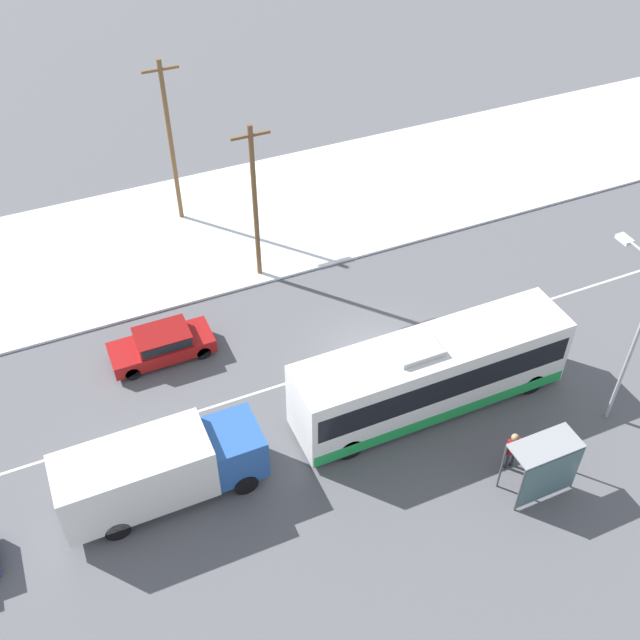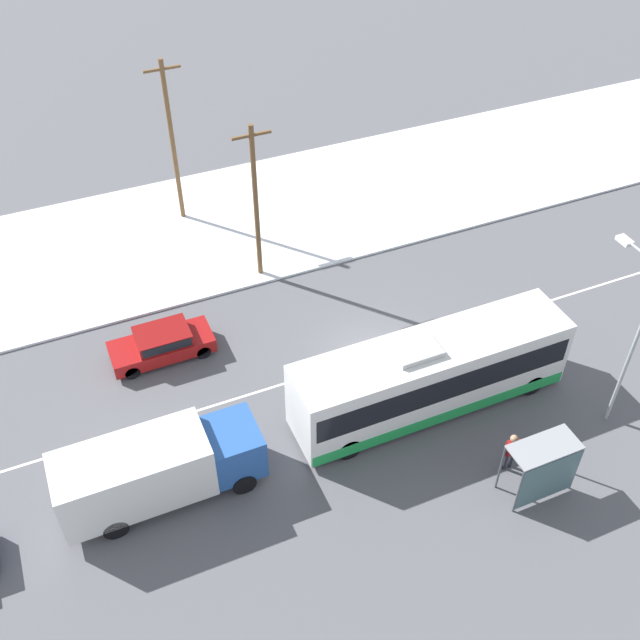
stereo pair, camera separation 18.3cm
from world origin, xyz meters
name	(u,v)px [view 2 (the right image)]	position (x,y,z in m)	size (l,w,h in m)	color
ground_plane	(372,356)	(0.00, 0.00, 0.00)	(120.00, 120.00, 0.00)	#56565B
snow_lot	(274,213)	(0.00, 12.08, 0.06)	(80.00, 10.98, 0.12)	white
lane_marking_center	(372,356)	(0.00, 0.00, 0.00)	(60.00, 0.12, 0.00)	silver
city_bus	(430,375)	(0.78, -3.38, 1.75)	(11.31, 2.57, 3.58)	white
box_truck	(156,469)	(-10.25, -3.41, 1.57)	(7.23, 2.30, 2.81)	silver
sedan_car	(162,343)	(-8.32, 3.66, 0.76)	(4.41, 1.80, 1.39)	maroon
pedestrian_at_stop	(512,448)	(2.00, -7.35, 1.12)	(0.66, 0.29, 1.83)	#23232D
bus_shelter	(546,465)	(2.34, -8.78, 1.67)	(2.54, 1.20, 2.40)	gray
streetlamp	(632,323)	(7.04, -6.48, 4.80)	(0.36, 2.26, 7.71)	#9EA3A8
utility_pole_roadside	(256,202)	(-2.50, 7.37, 4.21)	(1.80, 0.24, 8.05)	brown
utility_pole_snowlot	(172,141)	(-4.66, 13.67, 4.61)	(1.80, 0.24, 8.84)	brown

